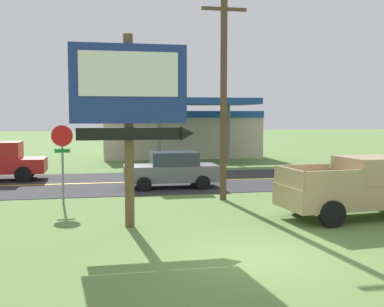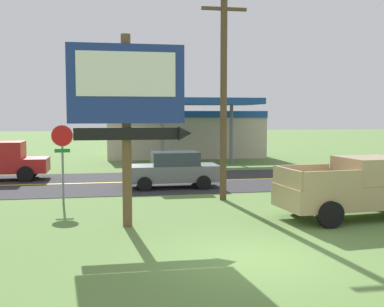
# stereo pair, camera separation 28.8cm
# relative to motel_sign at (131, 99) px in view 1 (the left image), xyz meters

# --- Properties ---
(ground_plane) EXTENTS (180.00, 180.00, 0.00)m
(ground_plane) POSITION_rel_motel_sign_xyz_m (2.66, -3.56, -3.77)
(ground_plane) COLOR #5B7F3D
(road_asphalt) EXTENTS (140.00, 8.00, 0.02)m
(road_asphalt) POSITION_rel_motel_sign_xyz_m (2.66, 9.44, -3.76)
(road_asphalt) COLOR #2B2B2D
(road_asphalt) RESTS_ON ground
(road_centre_line) EXTENTS (126.00, 0.20, 0.01)m
(road_centre_line) POSITION_rel_motel_sign_xyz_m (2.66, 9.44, -3.74)
(road_centre_line) COLOR gold
(road_centre_line) RESTS_ON road_asphalt
(motel_sign) EXTENTS (3.60, 0.54, 5.65)m
(motel_sign) POSITION_rel_motel_sign_xyz_m (0.00, 0.00, 0.00)
(motel_sign) COLOR brown
(motel_sign) RESTS_ON ground
(stop_sign) EXTENTS (0.80, 0.08, 2.95)m
(stop_sign) POSITION_rel_motel_sign_xyz_m (-2.26, 4.18, -1.74)
(stop_sign) COLOR slate
(stop_sign) RESTS_ON ground
(utility_pole) EXTENTS (1.95, 0.26, 8.63)m
(utility_pole) POSITION_rel_motel_sign_xyz_m (3.82, 3.99, 0.85)
(utility_pole) COLOR brown
(utility_pole) RESTS_ON ground
(gas_station) EXTENTS (12.00, 11.50, 4.40)m
(gas_station) POSITION_rel_motel_sign_xyz_m (5.42, 23.42, -1.82)
(gas_station) COLOR beige
(gas_station) RESTS_ON ground
(pickup_tan_parked_on_lawn) EXTENTS (5.35, 2.59, 1.96)m
(pickup_tan_parked_on_lawn) POSITION_rel_motel_sign_xyz_m (7.38, 0.03, -2.80)
(pickup_tan_parked_on_lawn) COLOR tan
(pickup_tan_parked_on_lawn) RESTS_ON ground
(car_grey_near_lane) EXTENTS (4.20, 2.00, 1.64)m
(car_grey_near_lane) POSITION_rel_motel_sign_xyz_m (2.30, 7.44, -2.93)
(car_grey_near_lane) COLOR slate
(car_grey_near_lane) RESTS_ON ground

